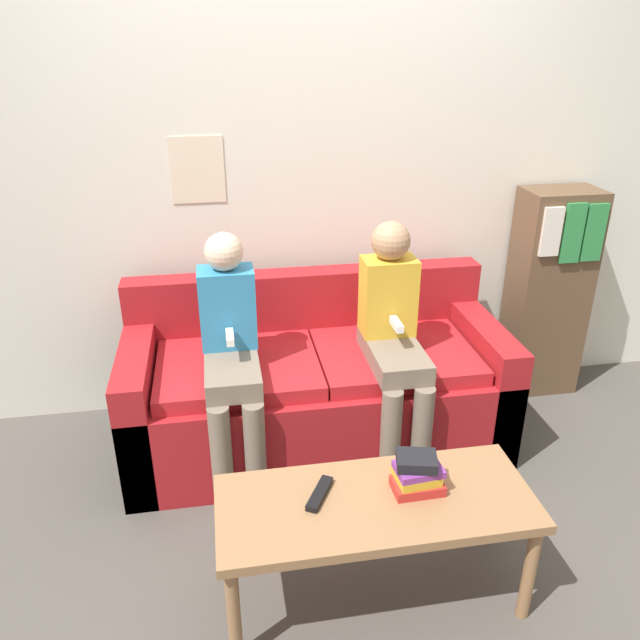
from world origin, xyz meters
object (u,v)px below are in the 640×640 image
at_px(coffee_table, 375,511).
at_px(tv_remote, 320,494).
at_px(couch, 315,388).
at_px(person_right, 394,335).
at_px(bookshelf, 548,293).
at_px(person_left, 231,350).

xyz_separation_m(coffee_table, tv_remote, (-0.19, 0.05, 0.06)).
height_order(couch, tv_remote, couch).
bearing_deg(couch, person_right, -28.69).
height_order(couch, person_right, person_right).
distance_m(tv_remote, bookshelf, 1.93).
xyz_separation_m(couch, bookshelf, (1.33, 0.30, 0.29)).
bearing_deg(couch, person_left, -155.51).
distance_m(person_left, bookshelf, 1.80).
height_order(coffee_table, tv_remote, tv_remote).
relative_size(couch, person_right, 1.58).
relative_size(coffee_table, person_right, 0.96).
relative_size(person_left, person_right, 0.99).
relative_size(couch, bookshelf, 1.56).
bearing_deg(tv_remote, bookshelf, 69.62).
relative_size(coffee_table, tv_remote, 6.43).
xyz_separation_m(couch, person_left, (-0.40, -0.18, 0.34)).
distance_m(coffee_table, person_left, 0.95).
xyz_separation_m(person_left, tv_remote, (0.26, -0.75, -0.18)).
relative_size(person_right, tv_remote, 6.72).
bearing_deg(bookshelf, coffee_table, -135.09).
relative_size(person_left, bookshelf, 0.98).
bearing_deg(coffee_table, tv_remote, 165.62).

